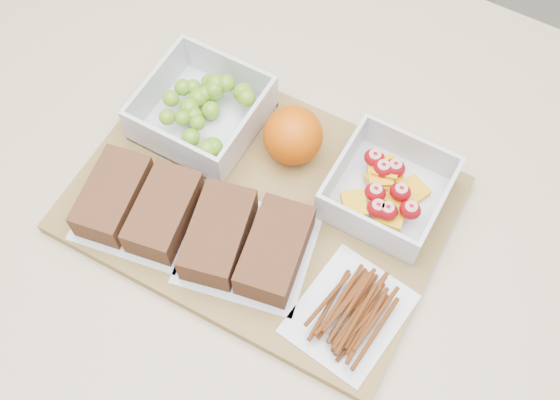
# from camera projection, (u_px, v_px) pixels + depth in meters

# --- Properties ---
(ground) EXTENTS (4.00, 4.00, 0.00)m
(ground) POSITION_uv_depth(u_px,v_px,m) (277.00, 393.00, 1.62)
(ground) COLOR gray
(ground) RESTS_ON ground
(counter) EXTENTS (1.20, 0.90, 0.90)m
(counter) POSITION_uv_depth(u_px,v_px,m) (276.00, 336.00, 1.22)
(counter) COLOR beige
(counter) RESTS_ON ground
(cutting_board) EXTENTS (0.42, 0.31, 0.02)m
(cutting_board) POSITION_uv_depth(u_px,v_px,m) (261.00, 205.00, 0.83)
(cutting_board) COLOR olive
(cutting_board) RESTS_ON counter
(grape_container) EXTENTS (0.14, 0.14, 0.06)m
(grape_container) POSITION_uv_depth(u_px,v_px,m) (204.00, 110.00, 0.85)
(grape_container) COLOR silver
(grape_container) RESTS_ON cutting_board
(fruit_container) EXTENTS (0.13, 0.13, 0.05)m
(fruit_container) POSITION_uv_depth(u_px,v_px,m) (387.00, 191.00, 0.80)
(fruit_container) COLOR silver
(fruit_container) RESTS_ON cutting_board
(orange) EXTENTS (0.07, 0.07, 0.07)m
(orange) POSITION_uv_depth(u_px,v_px,m) (293.00, 136.00, 0.82)
(orange) COLOR #CC5004
(orange) RESTS_ON cutting_board
(sandwich_bag_left) EXTENTS (0.15, 0.14, 0.04)m
(sandwich_bag_left) POSITION_uv_depth(u_px,v_px,m) (139.00, 204.00, 0.79)
(sandwich_bag_left) COLOR silver
(sandwich_bag_left) RESTS_ON cutting_board
(sandwich_bag_center) EXTENTS (0.17, 0.15, 0.04)m
(sandwich_bag_center) POSITION_uv_depth(u_px,v_px,m) (247.00, 243.00, 0.77)
(sandwich_bag_center) COLOR silver
(sandwich_bag_center) RESTS_ON cutting_board
(pretzel_bag) EXTENTS (0.12, 0.14, 0.03)m
(pretzel_bag) POSITION_uv_depth(u_px,v_px,m) (350.00, 310.00, 0.74)
(pretzel_bag) COLOR silver
(pretzel_bag) RESTS_ON cutting_board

